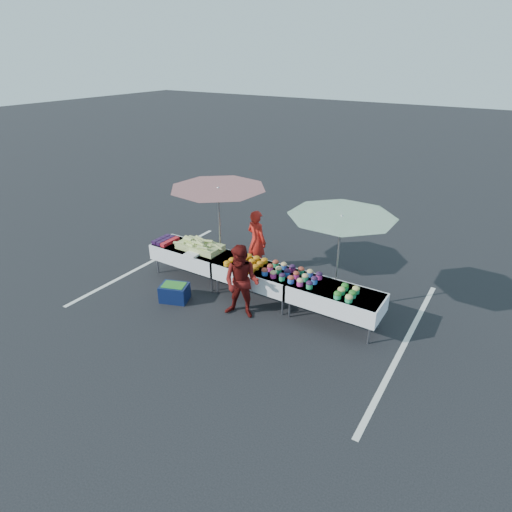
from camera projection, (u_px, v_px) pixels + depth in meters
The scene contains 17 objects.
ground at pixel (256, 297), 9.36m from camera, with size 80.00×80.00×0.00m, color black.
stripe_left at pixel (150, 262), 10.90m from camera, with size 0.10×5.00×0.00m, color silver.
stripe_right at pixel (404, 346), 7.81m from camera, with size 0.10×5.00×0.00m, color silver.
table_left at pixel (191, 254), 9.97m from camera, with size 1.86×0.81×0.75m.
table_center at pixel (256, 274), 9.10m from camera, with size 1.86×0.81×0.75m.
table_right at pixel (335, 297), 8.24m from camera, with size 1.86×0.81×0.75m.
berry_punnets at pixel (166, 240), 10.18m from camera, with size 0.40×0.54×0.08m.
corn_pile at pixel (200, 246), 9.77m from camera, with size 1.16×0.57×0.26m.
plastic_bags at pixel (192, 254), 9.51m from camera, with size 0.30×0.25×0.05m, color white.
carrot_bowls at pixel (246, 262), 9.12m from camera, with size 0.75×0.69×0.11m.
potato_cups at pixel (292, 273), 8.59m from camera, with size 1.14×0.58×0.16m.
bean_baskets at pixel (347, 292), 7.93m from camera, with size 0.36×0.50×0.15m.
vendor at pixel (257, 241), 10.21m from camera, with size 0.56×0.37×1.53m, color red.
customer at pixel (242, 282), 8.38m from camera, with size 0.75×0.58×1.54m, color #5B100D.
umbrella_left at pixel (218, 196), 9.39m from camera, with size 2.66×2.66×2.20m.
umbrella_right at pixel (341, 225), 8.04m from camera, with size 2.72×2.72×2.11m.
storage_bin at pixel (175, 292), 9.16m from camera, with size 0.69×0.60×0.38m.
Camera 1 is at (4.30, -6.80, 4.87)m, focal length 30.00 mm.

